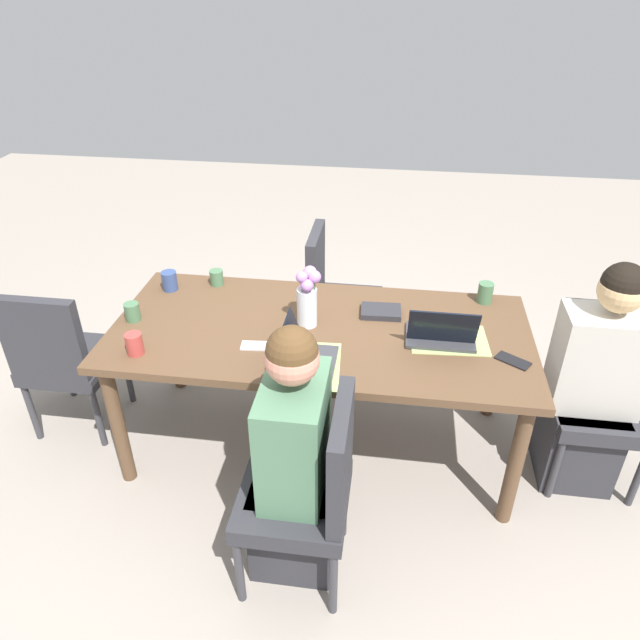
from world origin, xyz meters
TOP-DOWN VIEW (x-y plane):
  - ground_plane at (0.00, 0.00)m, footprint 10.00×10.00m
  - dining_table at (0.00, 0.00)m, footprint 2.03×0.93m
  - chair_near_left_near at (0.07, -0.77)m, footprint 0.44×0.44m
  - person_near_left_near at (-0.00, -0.71)m, footprint 0.36×0.40m
  - chair_head_right_left_mid at (1.37, 0.05)m, footprint 0.44×0.44m
  - person_head_right_left_mid at (1.31, -0.02)m, footprint 0.40×0.36m
  - chair_far_left_far at (-0.02, 0.81)m, footprint 0.44×0.44m
  - chair_head_left_right_near at (-1.36, -0.06)m, footprint 0.44×0.44m
  - flower_vase at (-0.06, 0.03)m, footprint 0.12×0.12m
  - placemat_near_left_near at (-0.00, -0.31)m, footprint 0.28×0.38m
  - placemat_head_right_left_mid at (0.61, -0.01)m, footprint 0.38×0.28m
  - laptop_head_right_left_mid at (0.57, -0.03)m, footprint 0.32×0.22m
  - laptop_near_left_near at (-0.02, -0.32)m, footprint 0.22×0.32m
  - coffee_mug_near_left at (-0.86, 0.28)m, footprint 0.08×0.08m
  - coffee_mug_near_right at (-0.63, 0.37)m, footprint 0.07×0.07m
  - coffee_mug_centre_left at (0.81, 0.38)m, footprint 0.08×0.08m
  - coffee_mug_centre_right at (-0.93, -0.05)m, footprint 0.07×0.07m
  - coffee_mug_far_left at (-0.80, -0.32)m, footprint 0.08×0.08m
  - book_red_cover at (0.29, 0.18)m, footprint 0.21×0.15m
  - phone_black at (0.89, -0.15)m, footprint 0.16×0.14m
  - phone_silver at (-0.27, -0.19)m, footprint 0.16×0.08m

SIDE VIEW (x-z plane):
  - ground_plane at x=0.00m, z-range 0.00..0.00m
  - chair_near_left_near at x=0.07m, z-range 0.05..0.95m
  - chair_head_right_left_mid at x=1.37m, z-range 0.05..0.95m
  - chair_far_left_far at x=-0.02m, z-range 0.05..0.95m
  - chair_head_left_right_near at x=-1.36m, z-range 0.05..0.95m
  - person_near_left_near at x=0.00m, z-range -0.07..1.12m
  - person_head_right_left_mid at x=1.31m, z-range -0.07..1.12m
  - dining_table at x=0.00m, z-range 0.29..1.04m
  - placemat_near_left_near at x=0.00m, z-range 0.74..0.75m
  - placemat_head_right_left_mid at x=0.61m, z-range 0.74..0.75m
  - phone_black at x=0.89m, z-range 0.74..0.75m
  - phone_silver at x=-0.27m, z-range 0.74..0.75m
  - book_red_cover at x=0.29m, z-range 0.74..0.77m
  - coffee_mug_near_right at x=-0.63m, z-range 0.74..0.83m
  - laptop_head_right_left_mid at x=0.57m, z-range 0.68..0.89m
  - laptop_near_left_near at x=-0.02m, z-range 0.68..0.89m
  - coffee_mug_centre_right at x=-0.93m, z-range 0.74..0.84m
  - coffee_mug_far_left at x=-0.80m, z-range 0.74..0.85m
  - coffee_mug_near_left at x=-0.86m, z-range 0.74..0.85m
  - coffee_mug_centre_left at x=0.81m, z-range 0.74..0.85m
  - flower_vase at x=-0.06m, z-range 0.75..1.06m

